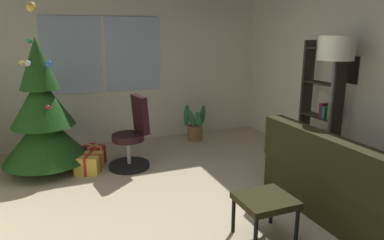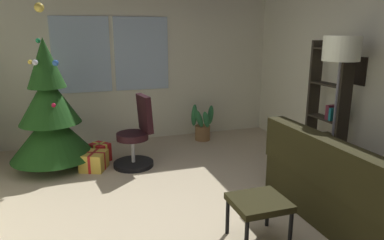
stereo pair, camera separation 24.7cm
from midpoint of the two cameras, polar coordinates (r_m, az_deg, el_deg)
The scene contains 12 objects.
ground_plane at distance 3.55m, azimuth 1.99°, elevation -18.02°, with size 4.84×6.12×0.10m, color #C1B08F.
wall_back_with_windows at distance 6.03m, azimuth -8.44°, elevation 9.44°, with size 4.84×0.12×2.70m.
couch at distance 3.86m, azimuth 28.64°, elevation -10.94°, with size 1.47×1.90×0.89m.
footstool at distance 3.25m, azimuth 13.09°, elevation -13.43°, with size 0.48×0.45×0.41m.
holiday_tree at distance 5.03m, azimuth -20.90°, elevation 0.65°, with size 1.12×1.12×2.20m.
gift_box_red at distance 5.25m, azimuth -13.52°, elevation -5.18°, with size 0.33×0.34×0.27m.
gift_box_green at distance 5.34m, azimuth -15.50°, elevation -5.46°, with size 0.37×0.34×0.19m.
gift_box_gold at distance 4.97m, azimuth -14.39°, elevation -6.52°, with size 0.42×0.44×0.25m.
office_chair at distance 4.91m, azimuth -7.65°, elevation -3.18°, with size 0.56×0.56×1.00m.
bookshelf at distance 5.04m, azimuth 22.61°, elevation 0.60°, with size 0.18×0.64×1.73m.
floor_lamp at distance 4.43m, azimuth 24.69°, elevation 9.34°, with size 0.42×0.42×1.80m.
potted_plant at distance 6.06m, azimuth 2.88°, elevation -1.01°, with size 0.50×0.39×0.64m.
Camera 2 is at (-0.94, -2.85, 1.85)m, focal length 32.58 mm.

